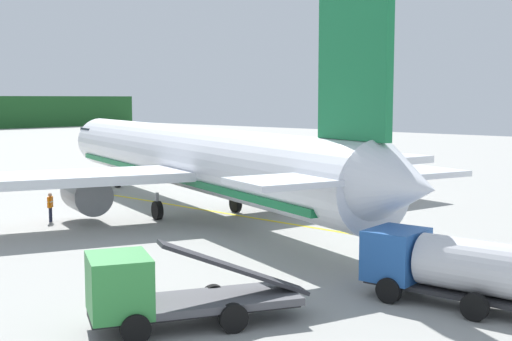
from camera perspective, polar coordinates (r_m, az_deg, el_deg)
name	(u,v)px	position (r m, az deg, el deg)	size (l,w,h in m)	color
airliner_foreground	(191,159)	(41.65, -5.51, 0.97)	(34.05, 40.71, 11.90)	silver
service_truck_baggage	(456,266)	(24.27, 16.47, -7.73)	(2.76, 6.79, 2.40)	#2659A5
service_truck_catering	(159,292)	(21.35, -8.18, -10.09)	(6.92, 5.00, 2.73)	#338C3F
crew_loader_left	(50,205)	(40.73, -16.93, -2.77)	(0.49, 0.48, 1.69)	#191E33
apron_guide_line	(261,219)	(39.99, 0.39, -4.11)	(0.30, 60.00, 0.01)	yellow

